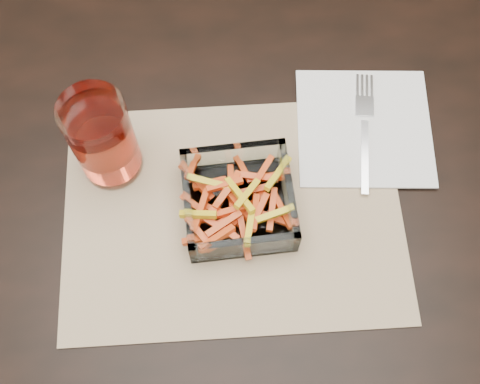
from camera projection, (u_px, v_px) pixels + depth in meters
The scene contains 6 objects.
dining_table at pixel (257, 198), 0.91m from camera, with size 1.60×0.90×0.75m.
placemat at pixel (233, 213), 0.80m from camera, with size 0.45×0.33×0.00m, color tan.
glass_bowl at pixel (239, 202), 0.78m from camera, with size 0.14×0.14×0.05m.
tumbler at pixel (103, 140), 0.77m from camera, with size 0.08×0.08×0.14m.
napkin at pixel (364, 127), 0.85m from camera, with size 0.19×0.19×0.00m, color white.
fork at pixel (365, 128), 0.85m from camera, with size 0.05×0.19×0.00m.
Camera 1 is at (-0.06, -0.34, 1.50)m, focal length 45.00 mm.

